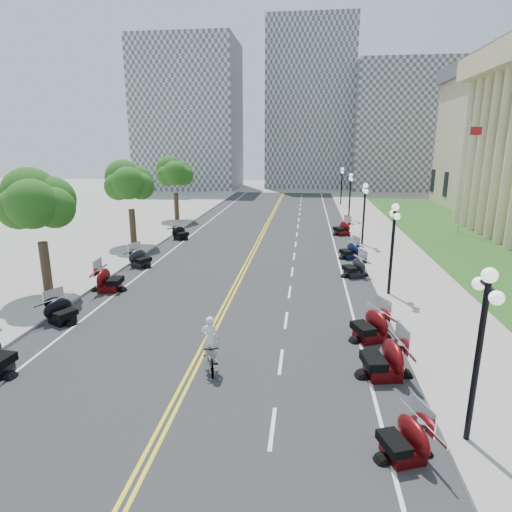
{
  "coord_description": "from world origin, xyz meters",
  "views": [
    {
      "loc": [
        4.0,
        -18.82,
        8.07
      ],
      "look_at": [
        1.27,
        4.2,
        2.0
      ],
      "focal_mm": 30.0,
      "sensor_mm": 36.0,
      "label": 1
    }
  ],
  "objects_px": {
    "flagpole": "(464,180)",
    "bicycle": "(211,356)",
    "cyclist_rider": "(210,319)",
    "motorcycle_n_3": "(404,437)"
  },
  "relations": [
    {
      "from": "flagpole",
      "to": "bicycle",
      "type": "xyz_separation_m",
      "value": [
        -17.32,
        -26.93,
        -4.43
      ]
    },
    {
      "from": "bicycle",
      "to": "cyclist_rider",
      "type": "relative_size",
      "value": 1.07
    },
    {
      "from": "flagpole",
      "to": "cyclist_rider",
      "type": "distance_m",
      "value": 32.16
    },
    {
      "from": "flagpole",
      "to": "cyclist_rider",
      "type": "xyz_separation_m",
      "value": [
        -17.32,
        -26.93,
        -2.97
      ]
    },
    {
      "from": "motorcycle_n_3",
      "to": "cyclist_rider",
      "type": "distance_m",
      "value": 7.31
    },
    {
      "from": "flagpole",
      "to": "motorcycle_n_3",
      "type": "relative_size",
      "value": 5.61
    },
    {
      "from": "motorcycle_n_3",
      "to": "bicycle",
      "type": "height_order",
      "value": "motorcycle_n_3"
    },
    {
      "from": "bicycle",
      "to": "cyclist_rider",
      "type": "height_order",
      "value": "cyclist_rider"
    },
    {
      "from": "cyclist_rider",
      "to": "bicycle",
      "type": "bearing_deg",
      "value": -0.0
    },
    {
      "from": "flagpole",
      "to": "bicycle",
      "type": "distance_m",
      "value": 32.33
    }
  ]
}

